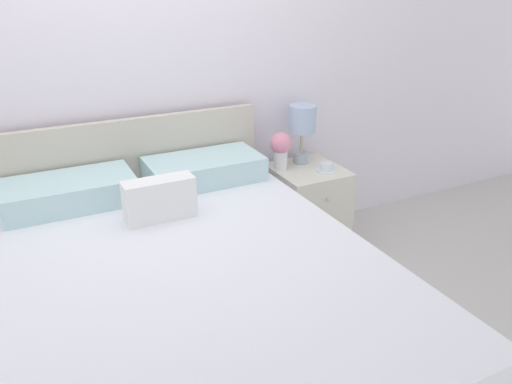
{
  "coord_description": "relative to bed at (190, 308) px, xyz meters",
  "views": [
    {
      "loc": [
        -0.57,
        -2.82,
        1.73
      ],
      "look_at": [
        0.55,
        -0.58,
        0.64
      ],
      "focal_mm": 35.0,
      "sensor_mm": 36.0,
      "label": 1
    }
  ],
  "objects": [
    {
      "name": "wall_back",
      "position": [
        0.0,
        1.07,
        0.97
      ],
      "size": [
        8.0,
        0.06,
        2.6
      ],
      "color": "white",
      "rests_on": "ground_plane"
    },
    {
      "name": "ground_plane",
      "position": [
        0.0,
        1.0,
        -0.33
      ],
      "size": [
        12.0,
        12.0,
        0.0
      ],
      "primitive_type": "plane",
      "color": "#BCB7B2"
    },
    {
      "name": "nightstand",
      "position": [
        1.09,
        0.75,
        -0.04
      ],
      "size": [
        0.44,
        0.48,
        0.57
      ],
      "color": "silver",
      "rests_on": "ground_plane"
    },
    {
      "name": "teacup",
      "position": [
        1.18,
        0.67,
        0.27
      ],
      "size": [
        0.13,
        0.13,
        0.05
      ],
      "color": "white",
      "rests_on": "nightstand"
    },
    {
      "name": "bed",
      "position": [
        0.0,
        0.0,
        0.0
      ],
      "size": [
        1.6,
        2.12,
        0.98
      ],
      "color": "white",
      "rests_on": "ground_plane"
    },
    {
      "name": "flower_vase",
      "position": [
        0.93,
        0.83,
        0.39
      ],
      "size": [
        0.14,
        0.14,
        0.24
      ],
      "color": "white",
      "rests_on": "nightstand"
    },
    {
      "name": "table_lamp",
      "position": [
        1.11,
        0.87,
        0.51
      ],
      "size": [
        0.18,
        0.18,
        0.39
      ],
      "color": "#A8B2BC",
      "rests_on": "nightstand"
    }
  ]
}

